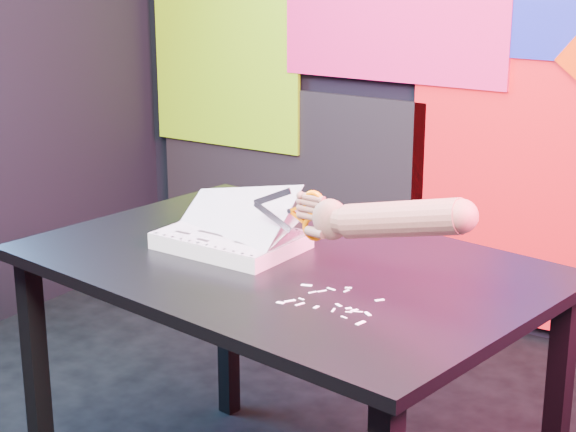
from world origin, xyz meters
The scene contains 7 objects.
room centered at (0.00, 0.00, 1.35)m, with size 3.01×3.01×2.71m.
backdrop centered at (0.06, 1.46, 0.96)m, with size 2.88×0.05×2.08m.
work_table centered at (0.22, -0.08, 0.67)m, with size 1.37×1.03×0.75m.
printout_stack centered at (0.06, -0.07, 0.77)m, with size 0.36×0.27×0.18m.
scissors centered at (0.30, -0.10, 0.88)m, with size 0.21×0.03×0.12m.
hand_forearm centered at (0.52, -0.12, 0.91)m, with size 0.45×0.11×0.16m.
paper_clippings centered at (0.46, -0.26, 0.75)m, with size 0.23×0.18×0.00m.
Camera 1 is at (1.40, -1.95, 1.52)m, focal length 60.00 mm.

